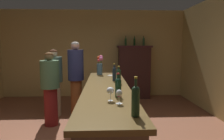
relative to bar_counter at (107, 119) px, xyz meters
The scene contains 17 objects.
wall_back 3.65m from the bar_counter, 95.92° to the left, with size 5.95×0.12×2.78m, color tan.
bar_counter is the anchor object (origin of this frame).
display_cabinet 3.35m from the bar_counter, 73.94° to the left, with size 1.06×0.47×1.65m.
wine_bottle_riesling 0.80m from the bar_counter, 72.94° to the left, with size 0.06×0.06×0.31m.
wine_bottle_pinot 0.90m from the bar_counter, 78.67° to the right, with size 0.07×0.07×0.28m.
wine_bottle_merlot 0.70m from the bar_counter, 48.68° to the left, with size 0.07×0.07×0.29m.
wine_bottle_malbec 1.46m from the bar_counter, 80.24° to the right, with size 0.07×0.07×0.34m.
wine_glass_front 1.01m from the bar_counter, 88.10° to the right, with size 0.08×0.08×0.15m.
wine_glass_mid 1.10m from the bar_counter, 82.98° to the right, with size 0.07×0.07×0.15m.
flower_arrangement 1.48m from the bar_counter, 95.44° to the left, with size 0.13×0.17×0.42m.
cheese_plate 1.20m from the bar_counter, 84.40° to the left, with size 0.15×0.15×0.01m, color white.
display_bottle_left 3.50m from the bar_counter, 78.51° to the left, with size 0.06×0.06×0.31m.
display_bottle_midleft 3.57m from the bar_counter, 73.91° to the left, with size 0.06×0.06×0.29m.
display_bottle_center 3.65m from the bar_counter, 69.27° to the left, with size 0.06×0.06×0.31m.
patron_redhead 1.58m from the bar_counter, 136.68° to the left, with size 0.37×0.37×1.51m.
patron_near_entrance 1.67m from the bar_counter, 114.20° to the left, with size 0.35×0.35×1.73m.
patron_in_navy 2.06m from the bar_counter, 125.83° to the left, with size 0.38×0.38×1.55m.
Camera 1 is at (0.32, -2.83, 1.60)m, focal length 31.31 mm.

